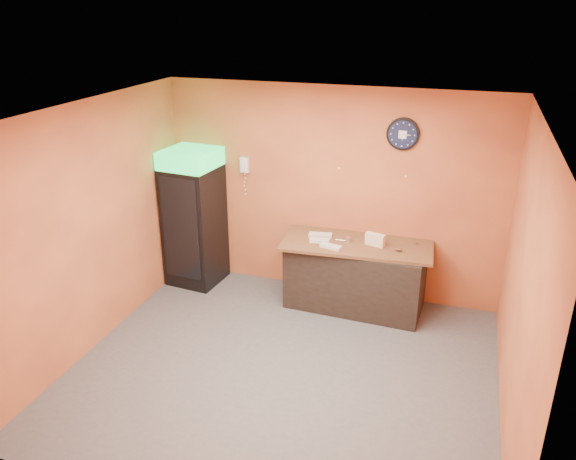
% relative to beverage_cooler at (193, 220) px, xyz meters
% --- Properties ---
extents(floor, '(4.50, 4.50, 0.00)m').
position_rel_beverage_cooler_xyz_m(floor, '(1.85, -1.61, -0.94)').
color(floor, '#47474C').
rests_on(floor, ground).
extents(back_wall, '(4.50, 0.02, 2.80)m').
position_rel_beverage_cooler_xyz_m(back_wall, '(1.85, 0.39, 0.46)').
color(back_wall, '#D8733D').
rests_on(back_wall, floor).
extents(left_wall, '(0.02, 4.00, 2.80)m').
position_rel_beverage_cooler_xyz_m(left_wall, '(-0.40, -1.61, 0.46)').
color(left_wall, '#D8733D').
rests_on(left_wall, floor).
extents(right_wall, '(0.02, 4.00, 2.80)m').
position_rel_beverage_cooler_xyz_m(right_wall, '(4.10, -1.61, 0.46)').
color(right_wall, '#D8733D').
rests_on(right_wall, floor).
extents(ceiling, '(4.50, 4.00, 0.02)m').
position_rel_beverage_cooler_xyz_m(ceiling, '(1.85, -1.61, 1.86)').
color(ceiling, white).
rests_on(ceiling, back_wall).
extents(beverage_cooler, '(0.74, 0.75, 1.92)m').
position_rel_beverage_cooler_xyz_m(beverage_cooler, '(0.00, 0.00, 0.00)').
color(beverage_cooler, black).
rests_on(beverage_cooler, floor).
extents(prep_counter, '(1.76, 0.84, 0.87)m').
position_rel_beverage_cooler_xyz_m(prep_counter, '(2.29, 0.01, -0.51)').
color(prep_counter, black).
rests_on(prep_counter, floor).
extents(wall_clock, '(0.40, 0.06, 0.40)m').
position_rel_beverage_cooler_xyz_m(wall_clock, '(2.72, 0.36, 1.31)').
color(wall_clock, black).
rests_on(wall_clock, back_wall).
extents(wall_phone, '(0.11, 0.10, 0.21)m').
position_rel_beverage_cooler_xyz_m(wall_phone, '(0.65, 0.34, 0.75)').
color(wall_phone, white).
rests_on(wall_phone, back_wall).
extents(butcher_paper, '(1.94, 0.95, 0.04)m').
position_rel_beverage_cooler_xyz_m(butcher_paper, '(2.29, 0.01, -0.06)').
color(butcher_paper, brown).
rests_on(butcher_paper, prep_counter).
extents(sub_roll_stack, '(0.26, 0.15, 0.16)m').
position_rel_beverage_cooler_xyz_m(sub_roll_stack, '(2.52, 0.00, 0.04)').
color(sub_roll_stack, beige).
rests_on(sub_roll_stack, butcher_paper).
extents(wrapped_sandwich_left, '(0.26, 0.14, 0.04)m').
position_rel_beverage_cooler_xyz_m(wrapped_sandwich_left, '(1.83, -0.11, -0.02)').
color(wrapped_sandwich_left, silver).
rests_on(wrapped_sandwich_left, butcher_paper).
extents(wrapped_sandwich_mid, '(0.28, 0.16, 0.04)m').
position_rel_beverage_cooler_xyz_m(wrapped_sandwich_mid, '(2.02, -0.24, -0.02)').
color(wrapped_sandwich_mid, silver).
rests_on(wrapped_sandwich_mid, butcher_paper).
extents(wrapped_sandwich_right, '(0.32, 0.17, 0.04)m').
position_rel_beverage_cooler_xyz_m(wrapped_sandwich_right, '(1.80, 0.06, -0.01)').
color(wrapped_sandwich_right, silver).
rests_on(wrapped_sandwich_right, butcher_paper).
extents(kitchen_tool, '(0.06, 0.06, 0.06)m').
position_rel_beverage_cooler_xyz_m(kitchen_tool, '(2.18, 0.00, -0.00)').
color(kitchen_tool, silver).
rests_on(kitchen_tool, butcher_paper).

